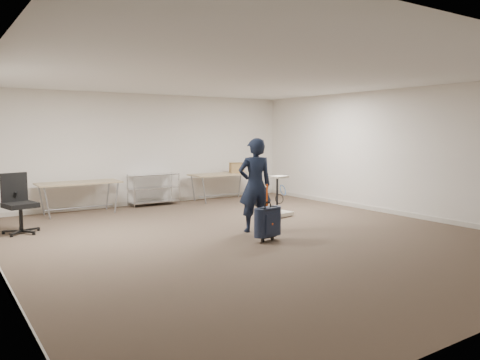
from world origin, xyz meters
TOP-DOWN VIEW (x-y plane):
  - ground at (0.00, 0.00)m, footprint 9.00×9.00m
  - room_shell at (0.00, 1.38)m, footprint 8.00×9.00m
  - folding_table_left at (-1.90, 3.95)m, footprint 1.80×0.75m
  - folding_table_right at (1.90, 3.95)m, footprint 1.80×0.75m
  - wire_shelf at (0.00, 4.20)m, footprint 1.22×0.47m
  - person at (0.33, 0.26)m, footprint 0.73×0.59m
  - suitcase at (0.05, -0.50)m, footprint 0.38×0.25m
  - office_chair at (-3.34, 2.55)m, footprint 0.67×0.67m
  - equipment_cart at (1.69, 1.27)m, footprint 0.54×0.54m
  - cardboard_box at (2.35, 3.95)m, footprint 0.44×0.38m

SIDE VIEW (x-z plane):
  - ground at x=0.00m, z-range 0.00..0.00m
  - room_shell at x=0.00m, z-range -4.45..4.55m
  - equipment_cart at x=1.69m, z-range -0.21..0.68m
  - suitcase at x=0.05m, z-range -0.16..0.82m
  - office_chair at x=-3.34m, z-range -0.22..0.89m
  - wire_shelf at x=0.00m, z-range 0.04..0.84m
  - folding_table_left at x=-1.90m, z-range 0.31..1.04m
  - folding_table_right at x=1.90m, z-range 0.31..1.04m
  - cardboard_box at x=2.35m, z-range 0.73..1.01m
  - person at x=0.33m, z-range 0.00..1.74m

